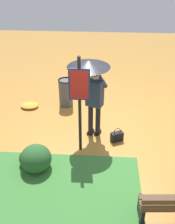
{
  "coord_description": "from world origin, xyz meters",
  "views": [
    {
      "loc": [
        0.04,
        5.79,
        4.17
      ],
      "look_at": [
        0.39,
        0.51,
        0.85
      ],
      "focal_mm": 43.83,
      "sensor_mm": 36.0,
      "label": 1
    }
  ],
  "objects": [
    {
      "name": "shrub_cluster",
      "position": [
        1.45,
        1.51,
        0.28
      ],
      "size": [
        0.72,
        0.66,
        0.59
      ],
      "color": "#285628",
      "rests_on": "ground_plane"
    },
    {
      "name": "person_with_umbrella",
      "position": [
        0.32,
        0.22,
        1.55
      ],
      "size": [
        0.96,
        0.96,
        2.04
      ],
      "color": "black",
      "rests_on": "ground_plane"
    },
    {
      "name": "handbag",
      "position": [
        -0.33,
        0.43,
        0.13
      ],
      "size": [
        0.33,
        0.25,
        0.37
      ],
      "color": "black",
      "rests_on": "ground_plane"
    },
    {
      "name": "ground_plane",
      "position": [
        0.0,
        0.0,
        0.0
      ],
      "size": [
        18.0,
        18.0,
        0.0
      ],
      "primitive_type": "plane",
      "color": "#B27A33"
    },
    {
      "name": "leaf_pile_by_bench",
      "position": [
        2.2,
        -1.01,
        0.06
      ],
      "size": [
        0.52,
        0.42,
        0.11
      ],
      "color": "gold",
      "rests_on": "ground_plane"
    },
    {
      "name": "trash_bin",
      "position": [
        1.14,
        -1.22,
        0.42
      ],
      "size": [
        0.42,
        0.42,
        0.83
      ],
      "color": "#4C4C51",
      "rests_on": "ground_plane"
    },
    {
      "name": "info_sign_post",
      "position": [
        0.53,
        0.82,
        1.44
      ],
      "size": [
        0.44,
        0.07,
        2.3
      ],
      "color": "black",
      "rests_on": "ground_plane"
    }
  ]
}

